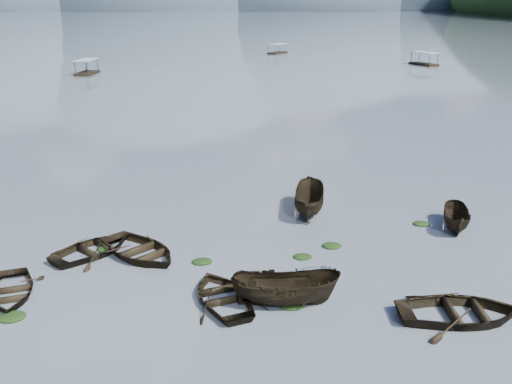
{
  "coord_description": "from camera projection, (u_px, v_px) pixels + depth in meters",
  "views": [
    {
      "loc": [
        -2.75,
        -18.03,
        12.17
      ],
      "look_at": [
        0.0,
        12.0,
        2.0
      ],
      "focal_mm": 40.0,
      "sensor_mm": 36.0,
      "label": 1
    }
  ],
  "objects": [
    {
      "name": "rowboat_1",
      "position": [
        94.0,
        254.0,
        28.83
      ],
      "size": [
        5.4,
        5.38,
        0.92
      ],
      "primitive_type": "imported",
      "rotation": [
        0.0,
        0.0,
        2.34
      ],
      "color": "black",
      "rests_on": "ground"
    },
    {
      "name": "weed_clump_3",
      "position": [
        332.0,
        247.0,
        29.66
      ],
      "size": [
        1.02,
        0.86,
        0.23
      ],
      "primitive_type": "ellipsoid",
      "color": "black",
      "rests_on": "ground"
    },
    {
      "name": "haze_mtn_b",
      "position": [
        164.0,
        9.0,
        865.21
      ],
      "size": [
        520.0,
        520.0,
        340.0
      ],
      "primitive_type": "ellipsoid",
      "color": "#475666",
      "rests_on": "ground"
    },
    {
      "name": "haze_mtn_c",
      "position": [
        294.0,
        8.0,
        882.47
      ],
      "size": [
        520.0,
        520.0,
        260.0
      ],
      "primitive_type": "ellipsoid",
      "color": "#475666",
      "rests_on": "ground"
    },
    {
      "name": "weed_clump_5",
      "position": [
        107.0,
        249.0,
        29.32
      ],
      "size": [
        0.98,
        0.79,
        0.21
      ],
      "primitive_type": "ellipsoid",
      "color": "black",
      "rests_on": "ground"
    },
    {
      "name": "ground_plane",
      "position": [
        285.0,
        346.0,
        21.14
      ],
      "size": [
        2400.0,
        2400.0,
        0.0
      ],
      "primitive_type": "plane",
      "color": "slate"
    },
    {
      "name": "rowboat_2",
      "position": [
        285.0,
        304.0,
        24.02
      ],
      "size": [
        4.73,
        2.16,
        1.77
      ],
      "primitive_type": "imported",
      "rotation": [
        0.0,
        0.0,
        1.47
      ],
      "color": "black",
      "rests_on": "ground"
    },
    {
      "name": "rowboat_4",
      "position": [
        460.0,
        319.0,
        22.92
      ],
      "size": [
        5.35,
        3.99,
        1.06
      ],
      "primitive_type": "imported",
      "rotation": [
        0.0,
        0.0,
        1.5
      ],
      "color": "black",
      "rests_on": "ground"
    },
    {
      "name": "rowboat_6",
      "position": [
        140.0,
        256.0,
        28.56
      ],
      "size": [
        5.98,
        6.12,
        1.04
      ],
      "primitive_type": "imported",
      "rotation": [
        0.0,
        0.0,
        0.72
      ],
      "color": "black",
      "rests_on": "ground"
    },
    {
      "name": "pontoon_right",
      "position": [
        424.0,
        65.0,
        112.63
      ],
      "size": [
        4.46,
        6.71,
        2.38
      ],
      "primitive_type": null,
      "rotation": [
        0.0,
        0.0,
        0.33
      ],
      "color": "black",
      "rests_on": "ground"
    },
    {
      "name": "rowboat_5",
      "position": [
        456.0,
        228.0,
        32.03
      ],
      "size": [
        2.62,
        4.05,
        1.46
      ],
      "primitive_type": "imported",
      "rotation": [
        0.0,
        0.0,
        -0.34
      ],
      "color": "black",
      "rests_on": "ground"
    },
    {
      "name": "rowboat_3",
      "position": [
        224.0,
        301.0,
        24.3
      ],
      "size": [
        4.28,
        5.09,
        0.9
      ],
      "primitive_type": "imported",
      "rotation": [
        0.0,
        0.0,
        3.45
      ],
      "color": "black",
      "rests_on": "ground"
    },
    {
      "name": "weed_clump_1",
      "position": [
        202.0,
        262.0,
        27.86
      ],
      "size": [
        1.02,
        0.81,
        0.22
      ],
      "primitive_type": "ellipsoid",
      "color": "black",
      "rests_on": "ground"
    },
    {
      "name": "weed_clump_6",
      "position": [
        303.0,
        257.0,
        28.41
      ],
      "size": [
        0.94,
        0.79,
        0.2
      ],
      "primitive_type": "ellipsoid",
      "color": "black",
      "rests_on": "ground"
    },
    {
      "name": "haze_mtn_d",
      "position": [
        407.0,
        8.0,
        898.0
      ],
      "size": [
        520.0,
        520.0,
        220.0
      ],
      "primitive_type": "ellipsoid",
      "color": "#475666",
      "rests_on": "ground"
    },
    {
      "name": "weed_clump_2",
      "position": [
        291.0,
        306.0,
        23.87
      ],
      "size": [
        1.08,
        0.86,
        0.23
      ],
      "primitive_type": "ellipsoid",
      "color": "black",
      "rests_on": "ground"
    },
    {
      "name": "pontoon_centre",
      "position": [
        277.0,
        53.0,
        136.98
      ],
      "size": [
        5.38,
        5.86,
        2.16
      ],
      "primitive_type": null,
      "rotation": [
        0.0,
        0.0,
        -0.68
      ],
      "color": "black",
      "rests_on": "ground"
    },
    {
      "name": "pontoon_left",
      "position": [
        87.0,
        74.0,
        98.58
      ],
      "size": [
        3.49,
        6.59,
        2.41
      ],
      "primitive_type": null,
      "rotation": [
        0.0,
        0.0,
        -0.14
      ],
      "color": "black",
      "rests_on": "ground"
    },
    {
      "name": "rowboat_0",
      "position": [
        11.0,
        295.0,
        24.76
      ],
      "size": [
        3.75,
        4.61,
        0.84
      ],
      "primitive_type": "imported",
      "rotation": [
        0.0,
        0.0,
        0.23
      ],
      "color": "black",
      "rests_on": "ground"
    },
    {
      "name": "rowboat_8",
      "position": [
        308.0,
        213.0,
        34.39
      ],
      "size": [
        2.78,
        5.01,
        1.83
      ],
      "primitive_type": "imported",
      "rotation": [
        0.0,
        0.0,
        2.92
      ],
      "color": "black",
      "rests_on": "ground"
    },
    {
      "name": "weed_clump_0",
      "position": [
        12.0,
        318.0,
        22.98
      ],
      "size": [
        1.12,
        0.92,
        0.24
      ],
      "primitive_type": "ellipsoid",
      "color": "black",
      "rests_on": "ground"
    },
    {
      "name": "haze_mtn_a",
      "position": [
        28.0,
        9.0,
        847.96
      ],
      "size": [
        520.0,
        520.0,
        280.0
      ],
      "primitive_type": "ellipsoid",
      "color": "#475666",
      "rests_on": "ground"
    },
    {
      "name": "weed_clump_7",
      "position": [
        421.0,
        225.0,
        32.56
      ],
      "size": [
        0.99,
        0.8,
        0.22
      ],
      "primitive_type": "ellipsoid",
      "color": "black",
      "rests_on": "ground"
    }
  ]
}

